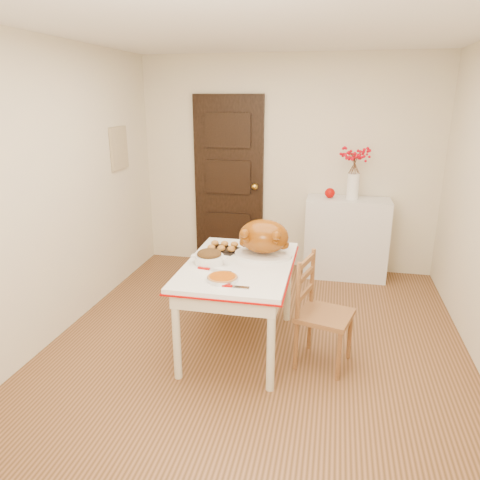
% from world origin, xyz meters
% --- Properties ---
extents(floor, '(3.50, 4.00, 0.00)m').
position_xyz_m(floor, '(0.00, 0.00, 0.00)').
color(floor, '#4E3216').
rests_on(floor, ground).
extents(ceiling, '(3.50, 4.00, 0.00)m').
position_xyz_m(ceiling, '(0.00, 0.00, 2.50)').
color(ceiling, white).
rests_on(ceiling, ground).
extents(wall_back, '(3.50, 0.00, 2.50)m').
position_xyz_m(wall_back, '(0.00, 2.00, 1.25)').
color(wall_back, beige).
rests_on(wall_back, ground).
extents(wall_front, '(3.50, 0.00, 2.50)m').
position_xyz_m(wall_front, '(0.00, -2.00, 1.25)').
color(wall_front, beige).
rests_on(wall_front, ground).
extents(wall_left, '(0.00, 4.00, 2.50)m').
position_xyz_m(wall_left, '(-1.75, 0.00, 1.25)').
color(wall_left, beige).
rests_on(wall_left, ground).
extents(door_back, '(0.85, 0.06, 2.06)m').
position_xyz_m(door_back, '(-0.70, 1.97, 1.03)').
color(door_back, black).
rests_on(door_back, ground).
extents(photo_board, '(0.03, 0.35, 0.45)m').
position_xyz_m(photo_board, '(-1.73, 1.20, 1.50)').
color(photo_board, '#CABD86').
rests_on(photo_board, ground).
extents(sideboard, '(0.93, 0.41, 0.93)m').
position_xyz_m(sideboard, '(0.74, 1.78, 0.46)').
color(sideboard, silver).
rests_on(sideboard, floor).
extents(kitchen_table, '(0.86, 1.25, 0.75)m').
position_xyz_m(kitchen_table, '(-0.15, -0.01, 0.38)').
color(kitchen_table, white).
rests_on(kitchen_table, floor).
extents(chair_oak, '(0.48, 0.48, 0.88)m').
position_xyz_m(chair_oak, '(0.56, -0.13, 0.44)').
color(chair_oak, brown).
rests_on(chair_oak, floor).
extents(berry_vase, '(0.31, 0.31, 0.59)m').
position_xyz_m(berry_vase, '(0.77, 1.78, 1.23)').
color(berry_vase, white).
rests_on(berry_vase, sideboard).
extents(apple, '(0.11, 0.11, 0.11)m').
position_xyz_m(apple, '(0.52, 1.78, 0.99)').
color(apple, '#A80300').
rests_on(apple, sideboard).
extents(turkey_platter, '(0.57, 0.51, 0.31)m').
position_xyz_m(turkey_platter, '(0.02, 0.20, 0.90)').
color(turkey_platter, '#783A01').
rests_on(turkey_platter, kitchen_table).
extents(pumpkin_pie, '(0.26, 0.26, 0.05)m').
position_xyz_m(pumpkin_pie, '(-0.19, -0.38, 0.77)').
color(pumpkin_pie, '#AA4806').
rests_on(pumpkin_pie, kitchen_table).
extents(stuffing_dish, '(0.35, 0.31, 0.11)m').
position_xyz_m(stuffing_dish, '(-0.38, -0.08, 0.81)').
color(stuffing_dish, '#4D2F15').
rests_on(stuffing_dish, kitchen_table).
extents(rolls_tray, '(0.30, 0.26, 0.07)m').
position_xyz_m(rolls_tray, '(-0.35, 0.26, 0.78)').
color(rolls_tray, '#B67220').
rests_on(rolls_tray, kitchen_table).
extents(pie_server, '(0.23, 0.07, 0.01)m').
position_xyz_m(pie_server, '(-0.09, -0.49, 0.76)').
color(pie_server, silver).
rests_on(pie_server, kitchen_table).
extents(carving_knife, '(0.28, 0.11, 0.01)m').
position_xyz_m(carving_knife, '(-0.30, -0.21, 0.76)').
color(carving_knife, silver).
rests_on(carving_knife, kitchen_table).
extents(drinking_glass, '(0.07, 0.07, 0.10)m').
position_xyz_m(drinking_glass, '(-0.11, 0.53, 0.80)').
color(drinking_glass, white).
rests_on(drinking_glass, kitchen_table).
extents(shaker_pair, '(0.10, 0.05, 0.10)m').
position_xyz_m(shaker_pair, '(0.15, 0.45, 0.80)').
color(shaker_pair, white).
rests_on(shaker_pair, kitchen_table).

